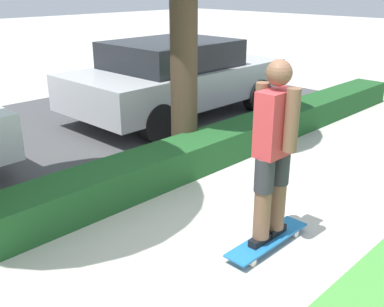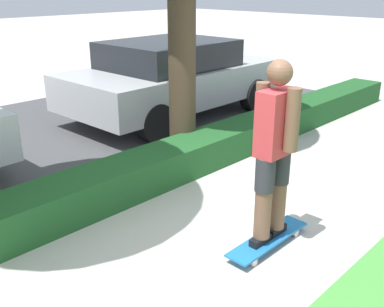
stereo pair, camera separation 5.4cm
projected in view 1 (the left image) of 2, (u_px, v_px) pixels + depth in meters
The scene contains 6 objects.
ground_plane at pixel (229, 247), 4.31m from camera, with size 60.00×60.00×0.00m, color #BCB7AD.
street_asphalt at pixel (25, 143), 7.07m from camera, with size 13.10×5.00×0.01m.
hedge_row at pixel (126, 179), 5.28m from camera, with size 13.10×0.60×0.42m.
skateboard at pixel (268, 240), 4.28m from camera, with size 1.02×0.24×0.09m.
skater_person at pixel (274, 150), 3.95m from camera, with size 0.50×0.44×1.69m.
parked_car_middle at pixel (175, 77), 8.32m from camera, with size 4.20×2.06×1.40m.
Camera 1 is at (-2.88, -2.36, 2.37)m, focal length 42.00 mm.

